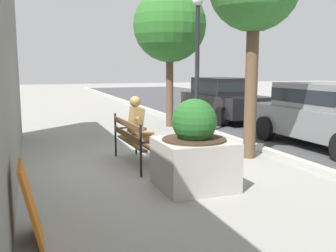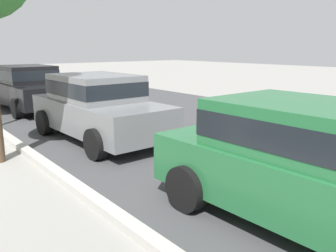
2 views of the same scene
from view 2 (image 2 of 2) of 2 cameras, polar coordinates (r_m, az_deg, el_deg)
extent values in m
cube|color=#424244|center=(10.22, 3.61, 0.21)|extent=(60.00, 9.00, 0.01)
cube|color=#B2AFA8|center=(7.99, -21.81, -3.82)|extent=(60.00, 0.20, 0.12)
cube|color=black|center=(13.49, -21.52, 5.00)|extent=(4.14, 1.81, 0.70)
cube|color=black|center=(13.57, -21.95, 7.77)|extent=(2.17, 1.62, 0.60)
cube|color=black|center=(13.57, -21.95, 7.77)|extent=(2.18, 1.64, 0.33)
cylinder|color=black|center=(12.60, -15.79, 3.58)|extent=(0.65, 0.24, 0.64)
cylinder|color=black|center=(12.02, -23.18, 2.62)|extent=(0.65, 0.24, 0.64)
cylinder|color=black|center=(15.05, -20.01, 4.71)|extent=(0.65, 0.24, 0.64)
cube|color=slate|center=(8.61, -10.97, 1.77)|extent=(4.14, 1.81, 0.70)
cube|color=slate|center=(8.65, -11.64, 6.15)|extent=(2.17, 1.62, 0.60)
cube|color=black|center=(8.65, -11.64, 6.15)|extent=(2.18, 1.64, 0.33)
cylinder|color=black|center=(8.05, -0.94, -0.86)|extent=(0.65, 0.24, 0.64)
cylinder|color=black|center=(7.14, -11.61, -2.88)|extent=(0.65, 0.24, 0.64)
cylinder|color=black|center=(10.22, -10.39, 1.83)|extent=(0.65, 0.24, 0.64)
cylinder|color=black|center=(9.52, -19.30, 0.53)|extent=(0.65, 0.24, 0.64)
cube|color=#236638|center=(4.67, 22.35, -8.26)|extent=(4.14, 1.81, 0.70)
cube|color=#236638|center=(4.55, 21.38, -0.13)|extent=(2.17, 1.62, 0.60)
cube|color=black|center=(4.55, 21.38, -0.13)|extent=(2.18, 1.64, 0.33)
cylinder|color=black|center=(6.10, 14.84, -5.74)|extent=(0.65, 0.24, 0.64)
cylinder|color=black|center=(4.88, 2.97, -10.02)|extent=(0.65, 0.24, 0.64)
camera|label=1|loc=(2.94, -121.07, -12.00)|focal=40.68mm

